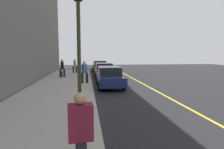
% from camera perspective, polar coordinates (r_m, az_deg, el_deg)
% --- Properties ---
extents(ground_plane, '(56.00, 56.00, 0.00)m').
position_cam_1_polar(ground_plane, '(15.61, -2.06, -3.12)').
color(ground_plane, black).
extents(sidewalk, '(28.00, 4.60, 0.15)m').
position_cam_1_polar(sidewalk, '(15.64, -14.21, -3.01)').
color(sidewalk, '#A39E93').
rests_on(sidewalk, ground).
extents(lane_stripe_centre, '(28.00, 0.14, 0.01)m').
position_cam_1_polar(lane_stripe_centre, '(16.22, 9.28, -2.83)').
color(lane_stripe_centre, gold).
rests_on(lane_stripe_centre, ground).
extents(parked_car_green, '(4.34, 2.01, 1.51)m').
position_cam_1_polar(parked_car_green, '(26.74, -3.62, 2.38)').
color(parked_car_green, black).
rests_on(parked_car_green, ground).
extents(parked_car_red, '(4.67, 1.91, 1.51)m').
position_cam_1_polar(parked_car_red, '(20.37, -2.37, 1.21)').
color(parked_car_red, black).
rests_on(parked_car_red, ground).
extents(parked_car_navy, '(4.54, 1.91, 1.51)m').
position_cam_1_polar(parked_car_navy, '(14.75, -0.75, -0.68)').
color(parked_car_navy, black).
rests_on(parked_car_navy, ground).
extents(pedestrian_blue_coat, '(0.55, 0.56, 1.76)m').
position_cam_1_polar(pedestrian_blue_coat, '(15.74, -8.00, 0.90)').
color(pedestrian_blue_coat, black).
rests_on(pedestrian_blue_coat, sidewalk).
extents(pedestrian_grey_coat, '(0.47, 0.55, 1.66)m').
position_cam_1_polar(pedestrian_grey_coat, '(24.38, -10.78, 2.57)').
color(pedestrian_grey_coat, black).
rests_on(pedestrian_grey_coat, sidewalk).
extents(pedestrian_black_coat, '(0.49, 0.57, 1.74)m').
position_cam_1_polar(pedestrian_black_coat, '(20.13, -14.28, 1.88)').
color(pedestrian_black_coat, black).
rests_on(pedestrian_black_coat, sidewalk).
extents(pedestrian_burgundy_coat, '(0.55, 0.48, 1.67)m').
position_cam_1_polar(pedestrian_burgundy_coat, '(3.81, -9.09, -16.75)').
color(pedestrian_burgundy_coat, black).
rests_on(pedestrian_burgundy_coat, sidewalk).
extents(traffic_light_pole, '(0.35, 0.26, 4.70)m').
position_cam_1_polar(traffic_light_pole, '(6.41, -9.71, 13.12)').
color(traffic_light_pole, '#2D2D19').
rests_on(traffic_light_pole, sidewalk).
extents(rolling_suitcase, '(0.34, 0.22, 0.89)m').
position_cam_1_polar(rolling_suitcase, '(20.74, -14.55, 0.16)').
color(rolling_suitcase, '#471E19').
rests_on(rolling_suitcase, sidewalk).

